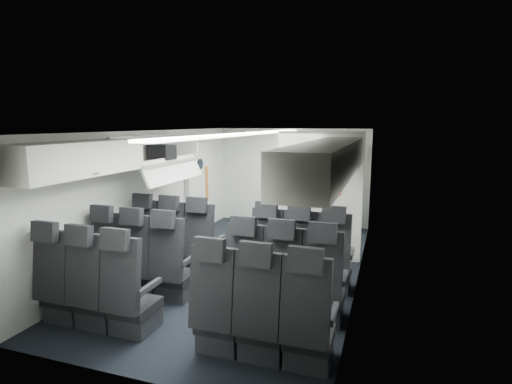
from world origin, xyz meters
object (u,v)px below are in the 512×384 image
Objects in this scene: seat_row_front at (236,253)px; carry_on_bag at (162,152)px; seat_row_mid at (210,275)px; flight_attendant at (291,195)px; galley_unit at (333,186)px; boarding_door at (198,188)px; seat_row_rear at (173,306)px.

seat_row_front is 8.65× the size of carry_on_bag.
seat_row_front is 0.90m from seat_row_mid.
galley_unit is at bearing -12.50° from flight_attendant.
galley_unit is at bearing 60.59° from carry_on_bag.
galley_unit is at bearing 24.28° from boarding_door.
seat_row_mid is at bearing -167.83° from flight_attendant.
carry_on_bag is (-1.36, 0.30, 1.42)m from seat_row_front.
seat_row_mid and seat_row_rear have the same top height.
seat_row_rear is 1.75× the size of galley_unit.
seat_row_front is 1.98m from carry_on_bag.
flight_attendant is at bearing 85.65° from seat_row_rear.
flight_attendant is (1.94, 0.06, -0.05)m from boarding_door.
seat_row_rear is 3.98m from flight_attendant.
seat_row_front and seat_row_mid have the same top height.
seat_row_mid is at bearing 90.00° from seat_row_rear.
seat_row_rear is (0.00, -0.90, 0.00)m from seat_row_mid.
seat_row_front and seat_row_rear have the same top height.
flight_attendant is (0.30, 2.14, 0.50)m from seat_row_front.
galley_unit is 1.02× the size of boarding_door.
seat_row_front is 1.84× the size of flight_attendant.
galley_unit reaches higher than seat_row_rear.
carry_on_bag is at bearing 138.44° from seat_row_mid.
seat_row_mid is 8.65× the size of carry_on_bag.
galley_unit reaches higher than seat_row_front.
seat_row_mid is 1.75× the size of galley_unit.
carry_on_bag is (-2.31, -2.95, 0.87)m from galley_unit.
seat_row_front is at bearing 90.00° from seat_row_rear.
seat_row_mid is 2.30m from carry_on_bag.
seat_row_front is 1.79× the size of boarding_door.
seat_row_rear is at bearing -48.53° from carry_on_bag.
seat_row_rear is at bearing -90.00° from seat_row_mid.
seat_row_mid is at bearing -32.93° from carry_on_bag.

